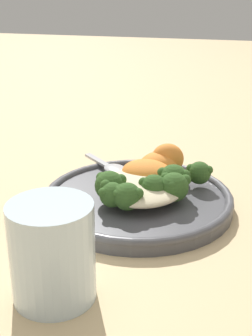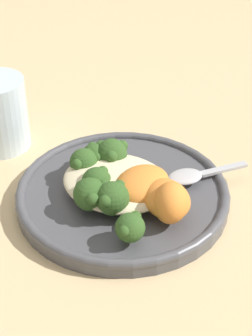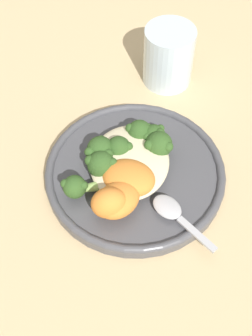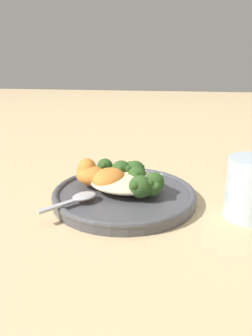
{
  "view_description": "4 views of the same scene",
  "coord_description": "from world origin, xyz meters",
  "px_view_note": "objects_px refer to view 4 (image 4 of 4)",
  "views": [
    {
      "loc": [
        -0.53,
        -0.14,
        0.28
      ],
      "look_at": [
        0.03,
        0.02,
        0.05
      ],
      "focal_mm": 50.0,
      "sensor_mm": 36.0,
      "label": 1
    },
    {
      "loc": [
        0.27,
        -0.46,
        0.42
      ],
      "look_at": [
        0.02,
        0.0,
        0.05
      ],
      "focal_mm": 60.0,
      "sensor_mm": 36.0,
      "label": 2
    },
    {
      "loc": [
        0.39,
        0.03,
        0.55
      ],
      "look_at": [
        0.03,
        -0.01,
        0.05
      ],
      "focal_mm": 50.0,
      "sensor_mm": 36.0,
      "label": 3
    },
    {
      "loc": [
        -0.07,
        0.53,
        0.24
      ],
      "look_at": [
        0.01,
        -0.01,
        0.06
      ],
      "focal_mm": 35.0,
      "sensor_mm": 36.0,
      "label": 4
    }
  ],
  "objects_px": {
    "broccoli_stalk_3": "(133,178)",
    "broccoli_stalk_6": "(107,172)",
    "water_glass": "(252,188)",
    "spoon": "(80,198)",
    "broccoli_stalk_5": "(120,174)",
    "plate": "(124,195)",
    "broccoli_stalk_0": "(138,187)",
    "sweet_potato_chunk_0": "(87,171)",
    "sweet_potato_chunk_2": "(91,175)",
    "broccoli_stalk_4": "(130,173)",
    "broccoli_stalk_1": "(142,187)",
    "sweet_potato_chunk_1": "(109,178)",
    "quinoa_mound": "(127,182)",
    "broccoli_stalk_2": "(149,183)"
  },
  "relations": [
    {
      "from": "broccoli_stalk_3",
      "to": "broccoli_stalk_6",
      "type": "xyz_separation_m",
      "value": [
        0.05,
        -0.03,
        -0.0
      ]
    },
    {
      "from": "sweet_potato_chunk_2",
      "to": "water_glass",
      "type": "relative_size",
      "value": 0.64
    },
    {
      "from": "broccoli_stalk_0",
      "to": "broccoli_stalk_4",
      "type": "xyz_separation_m",
      "value": [
        0.02,
        -0.07,
        -0.0
      ]
    },
    {
      "from": "broccoli_stalk_5",
      "to": "sweet_potato_chunk_0",
      "type": "height_order",
      "value": "sweet_potato_chunk_0"
    },
    {
      "from": "broccoli_stalk_5",
      "to": "sweet_potato_chunk_1",
      "type": "height_order",
      "value": "broccoli_stalk_5"
    },
    {
      "from": "broccoli_stalk_5",
      "to": "sweet_potato_chunk_2",
      "type": "relative_size",
      "value": 1.66
    },
    {
      "from": "plate",
      "to": "broccoli_stalk_1",
      "type": "bearing_deg",
      "value": 151.36
    },
    {
      "from": "broccoli_stalk_3",
      "to": "water_glass",
      "type": "distance_m",
      "value": 0.2
    },
    {
      "from": "water_glass",
      "to": "broccoli_stalk_0",
      "type": "bearing_deg",
      "value": -0.57
    },
    {
      "from": "broccoli_stalk_2",
      "to": "broccoli_stalk_6",
      "type": "relative_size",
      "value": 0.79
    },
    {
      "from": "plate",
      "to": "sweet_potato_chunk_0",
      "type": "height_order",
      "value": "sweet_potato_chunk_0"
    },
    {
      "from": "water_glass",
      "to": "broccoli_stalk_1",
      "type": "bearing_deg",
      "value": -3.69
    },
    {
      "from": "quinoa_mound",
      "to": "broccoli_stalk_3",
      "type": "bearing_deg",
      "value": -132.79
    },
    {
      "from": "quinoa_mound",
      "to": "broccoli_stalk_6",
      "type": "distance_m",
      "value": 0.06
    },
    {
      "from": "sweet_potato_chunk_0",
      "to": "broccoli_stalk_1",
      "type": "bearing_deg",
      "value": 157.61
    },
    {
      "from": "spoon",
      "to": "broccoli_stalk_5",
      "type": "bearing_deg",
      "value": -169.31
    },
    {
      "from": "sweet_potato_chunk_0",
      "to": "spoon",
      "type": "height_order",
      "value": "sweet_potato_chunk_0"
    },
    {
      "from": "broccoli_stalk_1",
      "to": "broccoli_stalk_5",
      "type": "relative_size",
      "value": 1.07
    },
    {
      "from": "sweet_potato_chunk_1",
      "to": "spoon",
      "type": "height_order",
      "value": "sweet_potato_chunk_1"
    },
    {
      "from": "plate",
      "to": "water_glass",
      "type": "xyz_separation_m",
      "value": [
        -0.21,
        0.03,
        0.04
      ]
    },
    {
      "from": "quinoa_mound",
      "to": "broccoli_stalk_2",
      "type": "xyz_separation_m",
      "value": [
        -0.04,
        0.01,
        0.0
      ]
    },
    {
      "from": "broccoli_stalk_0",
      "to": "broccoli_stalk_4",
      "type": "bearing_deg",
      "value": 126.03
    },
    {
      "from": "broccoli_stalk_0",
      "to": "plate",
      "type": "bearing_deg",
      "value": 152.49
    },
    {
      "from": "broccoli_stalk_2",
      "to": "broccoli_stalk_5",
      "type": "relative_size",
      "value": 0.96
    },
    {
      "from": "broccoli_stalk_6",
      "to": "sweet_potato_chunk_2",
      "type": "relative_size",
      "value": 2.01
    },
    {
      "from": "quinoa_mound",
      "to": "broccoli_stalk_3",
      "type": "distance_m",
      "value": 0.01
    },
    {
      "from": "water_glass",
      "to": "broccoli_stalk_4",
      "type": "bearing_deg",
      "value": -19.1
    },
    {
      "from": "broccoli_stalk_1",
      "to": "broccoli_stalk_3",
      "type": "distance_m",
      "value": 0.04
    },
    {
      "from": "plate",
      "to": "broccoli_stalk_5",
      "type": "xyz_separation_m",
      "value": [
        0.01,
        -0.03,
        0.03
      ]
    },
    {
      "from": "broccoli_stalk_6",
      "to": "spoon",
      "type": "height_order",
      "value": "broccoli_stalk_6"
    },
    {
      "from": "broccoli_stalk_5",
      "to": "water_glass",
      "type": "height_order",
      "value": "water_glass"
    },
    {
      "from": "sweet_potato_chunk_1",
      "to": "water_glass",
      "type": "xyz_separation_m",
      "value": [
        -0.23,
        0.04,
        0.01
      ]
    },
    {
      "from": "sweet_potato_chunk_2",
      "to": "water_glass",
      "type": "height_order",
      "value": "water_glass"
    },
    {
      "from": "broccoli_stalk_4",
      "to": "broccoli_stalk_6",
      "type": "relative_size",
      "value": 0.74
    },
    {
      "from": "quinoa_mound",
      "to": "broccoli_stalk_0",
      "type": "bearing_deg",
      "value": 123.63
    },
    {
      "from": "broccoli_stalk_1",
      "to": "water_glass",
      "type": "height_order",
      "value": "water_glass"
    },
    {
      "from": "quinoa_mound",
      "to": "water_glass",
      "type": "xyz_separation_m",
      "value": [
        -0.2,
        0.04,
        0.02
      ]
    },
    {
      "from": "broccoli_stalk_5",
      "to": "sweet_potato_chunk_0",
      "type": "bearing_deg",
      "value": 104.51
    },
    {
      "from": "broccoli_stalk_0",
      "to": "broccoli_stalk_5",
      "type": "bearing_deg",
      "value": 141.21
    },
    {
      "from": "broccoli_stalk_1",
      "to": "sweet_potato_chunk_2",
      "type": "relative_size",
      "value": 1.77
    },
    {
      "from": "broccoli_stalk_2",
      "to": "spoon",
      "type": "bearing_deg",
      "value": -164.49
    },
    {
      "from": "broccoli_stalk_5",
      "to": "plate",
      "type": "bearing_deg",
      "value": -152.2
    },
    {
      "from": "broccoli_stalk_0",
      "to": "broccoli_stalk_1",
      "type": "xyz_separation_m",
      "value": [
        -0.01,
        -0.01,
        -0.0
      ]
    },
    {
      "from": "water_glass",
      "to": "spoon",
      "type": "bearing_deg",
      "value": 5.28
    },
    {
      "from": "broccoli_stalk_0",
      "to": "sweet_potato_chunk_2",
      "type": "height_order",
      "value": "broccoli_stalk_0"
    },
    {
      "from": "broccoli_stalk_0",
      "to": "water_glass",
      "type": "xyz_separation_m",
      "value": [
        -0.18,
        0.0,
        0.01
      ]
    },
    {
      "from": "spoon",
      "to": "sweet_potato_chunk_2",
      "type": "bearing_deg",
      "value": -140.09
    },
    {
      "from": "broccoli_stalk_6",
      "to": "spoon",
      "type": "bearing_deg",
      "value": 148.75
    },
    {
      "from": "sweet_potato_chunk_2",
      "to": "broccoli_stalk_0",
      "type": "bearing_deg",
      "value": 154.42
    },
    {
      "from": "quinoa_mound",
      "to": "broccoli_stalk_0",
      "type": "relative_size",
      "value": 1.48
    }
  ]
}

